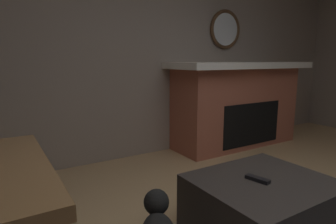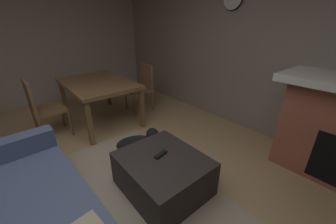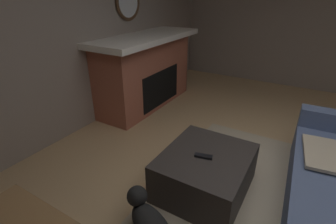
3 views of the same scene
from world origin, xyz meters
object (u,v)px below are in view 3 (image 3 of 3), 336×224
(fireplace, at_px, (146,71))
(tv_remote, at_px, (204,156))
(ottoman_coffee_table, at_px, (205,173))
(small_dog, at_px, (150,222))
(round_wall_mirror, at_px, (128,2))

(fireplace, xyz_separation_m, tv_remote, (1.46, 1.65, -0.16))
(ottoman_coffee_table, bearing_deg, small_dog, -11.16)
(tv_remote, distance_m, small_dog, 0.72)
(ottoman_coffee_table, height_order, small_dog, ottoman_coffee_table)
(round_wall_mirror, xyz_separation_m, tv_remote, (1.46, 1.94, -1.19))
(ottoman_coffee_table, xyz_separation_m, small_dog, (0.72, -0.14, -0.02))
(fireplace, distance_m, tv_remote, 2.21)
(tv_remote, bearing_deg, ottoman_coffee_table, 154.80)
(round_wall_mirror, relative_size, tv_remote, 3.38)
(fireplace, distance_m, ottoman_coffee_table, 2.21)
(ottoman_coffee_table, relative_size, small_dog, 1.52)
(round_wall_mirror, xyz_separation_m, ottoman_coffee_table, (1.41, 1.95, -1.40))
(round_wall_mirror, xyz_separation_m, small_dog, (2.13, 1.81, -1.42))
(round_wall_mirror, relative_size, ottoman_coffee_table, 0.62)
(round_wall_mirror, height_order, ottoman_coffee_table, round_wall_mirror)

